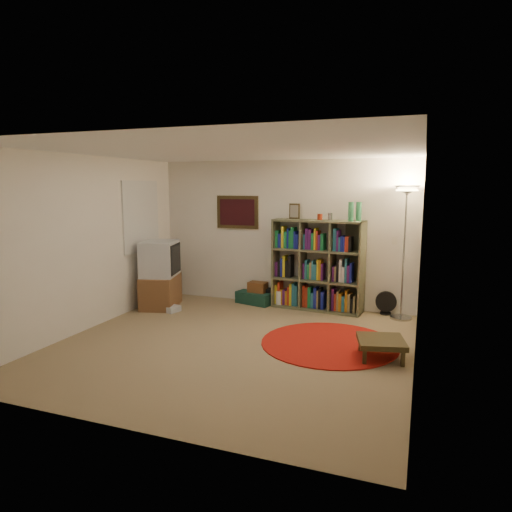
{
  "coord_description": "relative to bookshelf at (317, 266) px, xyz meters",
  "views": [
    {
      "loc": [
        2.26,
        -5.28,
        2.08
      ],
      "look_at": [
        0.1,
        0.6,
        1.1
      ],
      "focal_mm": 32.0,
      "sensor_mm": 36.0,
      "label": 1
    }
  ],
  "objects": [
    {
      "name": "red_rug",
      "position": [
        0.56,
        -1.64,
        -0.72
      ],
      "size": [
        1.8,
        1.8,
        0.02
      ],
      "color": "maroon",
      "rests_on": "ground"
    },
    {
      "name": "floor_lamp",
      "position": [
        1.38,
        -0.1,
        0.99
      ],
      "size": [
        0.48,
        0.48,
        2.07
      ],
      "rotation": [
        0.0,
        0.0,
        -0.22
      ],
      "color": "#9A999D",
      "rests_on": "ground"
    },
    {
      "name": "duffel_bag",
      "position": [
        -0.98,
        0.12,
        -0.6
      ],
      "size": [
        0.46,
        0.41,
        0.27
      ],
      "rotation": [
        0.0,
        0.0,
        0.23
      ],
      "color": "black",
      "rests_on": "ground"
    },
    {
      "name": "bookshelf",
      "position": [
        0.0,
        0.0,
        0.0
      ],
      "size": [
        1.55,
        0.57,
        1.81
      ],
      "rotation": [
        0.0,
        0.0,
        -0.1
      ],
      "color": "brown",
      "rests_on": "ground"
    },
    {
      "name": "suitcase",
      "position": [
        -1.08,
        0.02,
        -0.63
      ],
      "size": [
        0.73,
        0.57,
        0.21
      ],
      "rotation": [
        0.0,
        0.0,
        -0.26
      ],
      "color": "#123127",
      "rests_on": "ground"
    },
    {
      "name": "wicker_basket",
      "position": [
        -1.05,
        -0.0,
        -0.44
      ],
      "size": [
        0.33,
        0.25,
        0.18
      ],
      "rotation": [
        0.0,
        0.0,
        -0.1
      ],
      "color": "brown",
      "rests_on": "suitcase"
    },
    {
      "name": "dvd_box",
      "position": [
        -2.24,
        -0.98,
        -0.68
      ],
      "size": [
        0.34,
        0.31,
        0.1
      ],
      "rotation": [
        0.0,
        0.0,
        -0.28
      ],
      "color": "silver",
      "rests_on": "ground"
    },
    {
      "name": "tv_stand",
      "position": [
        -2.54,
        -0.78,
        -0.18
      ],
      "size": [
        0.72,
        0.9,
        1.14
      ],
      "rotation": [
        0.0,
        0.0,
        0.26
      ],
      "color": "brown",
      "rests_on": "ground"
    },
    {
      "name": "room",
      "position": [
        -0.68,
        -2.06,
        0.53
      ],
      "size": [
        4.54,
        4.54,
        2.54
      ],
      "color": "#846E4D",
      "rests_on": "ground"
    },
    {
      "name": "paper_towel",
      "position": [
        -0.64,
        -0.03,
        -0.6
      ],
      "size": [
        0.13,
        0.13,
        0.27
      ],
      "rotation": [
        0.0,
        0.0,
        -0.02
      ],
      "color": "white",
      "rests_on": "ground"
    },
    {
      "name": "floor_fan",
      "position": [
        1.14,
        0.06,
        -0.54
      ],
      "size": [
        0.34,
        0.19,
        0.38
      ],
      "rotation": [
        0.0,
        0.0,
        0.11
      ],
      "color": "black",
      "rests_on": "ground"
    },
    {
      "name": "side_table",
      "position": [
        1.24,
        -1.94,
        -0.52
      ],
      "size": [
        0.66,
        0.66,
        0.25
      ],
      "rotation": [
        0.0,
        0.0,
        0.24
      ],
      "color": "#2D230F",
      "rests_on": "ground"
    }
  ]
}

